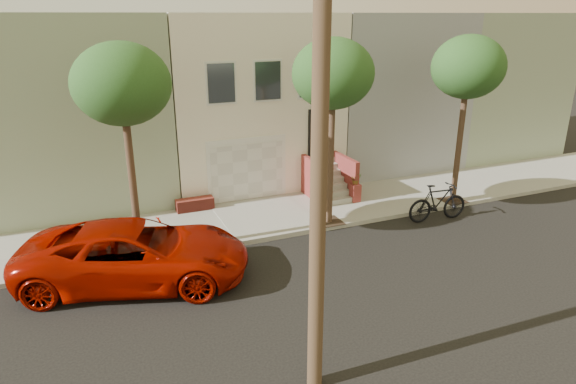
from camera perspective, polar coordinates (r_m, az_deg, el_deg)
name	(u,v)px	position (r m, az deg, el deg)	size (l,w,h in m)	color
ground	(361,282)	(14.46, 8.27, -10.07)	(90.00, 90.00, 0.00)	black
sidewalk	(287,214)	(18.72, -0.12, -2.47)	(40.00, 3.70, 0.15)	gray
house_row	(237,95)	(23.11, -5.86, 10.87)	(33.10, 11.70, 7.00)	silver
tree_left	(122,86)	(14.71, -18.34, 11.41)	(2.70, 2.57, 6.30)	#2D2116
tree_mid	(333,75)	(16.57, 5.14, 13.11)	(2.70, 2.57, 6.30)	#2D2116
tree_right	(468,68)	(19.75, 19.78, 13.10)	(2.70, 2.57, 6.30)	#2D2116
pickup_truck	(136,254)	(14.56, -16.89, -6.72)	(2.85, 6.18, 1.72)	#930D00
motorcycle	(438,202)	(18.85, 16.66, -1.14)	(0.66, 2.33, 1.40)	black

